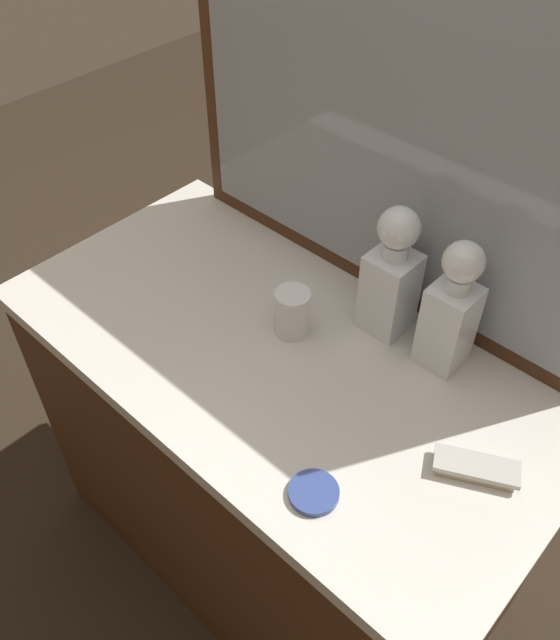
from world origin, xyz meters
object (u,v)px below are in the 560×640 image
object	(u,v)px
crystal_decanter_far_left	(391,282)
crystal_tumbler_left	(292,314)
crystal_decanter_front	(450,317)
silver_brush_far_left	(476,468)
porcelain_dish	(314,493)

from	to	relation	value
crystal_decanter_far_left	crystal_tumbler_left	bearing A→B (deg)	-131.57
crystal_decanter_front	crystal_tumbler_left	distance (m)	0.30
crystal_decanter_far_left	silver_brush_far_left	world-z (taller)	crystal_decanter_far_left
silver_brush_far_left	porcelain_dish	xyz separation A→B (m)	(-0.17, -0.21, -0.01)
crystal_tumbler_left	crystal_decanter_far_left	bearing A→B (deg)	48.43
crystal_decanter_front	silver_brush_far_left	world-z (taller)	crystal_decanter_front
crystal_decanter_far_left	silver_brush_far_left	xyz separation A→B (m)	(0.32, -0.18, -0.10)
crystal_decanter_front	porcelain_dish	world-z (taller)	crystal_decanter_front
crystal_decanter_far_left	porcelain_dish	world-z (taller)	crystal_decanter_far_left
crystal_decanter_far_left	crystal_tumbler_left	distance (m)	0.20
porcelain_dish	silver_brush_far_left	bearing A→B (deg)	51.84
crystal_decanter_far_left	porcelain_dish	distance (m)	0.44
crystal_tumbler_left	silver_brush_far_left	distance (m)	0.45
crystal_decanter_front	porcelain_dish	xyz separation A→B (m)	(0.02, -0.39, -0.11)
crystal_decanter_far_left	crystal_tumbler_left	world-z (taller)	crystal_decanter_far_left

